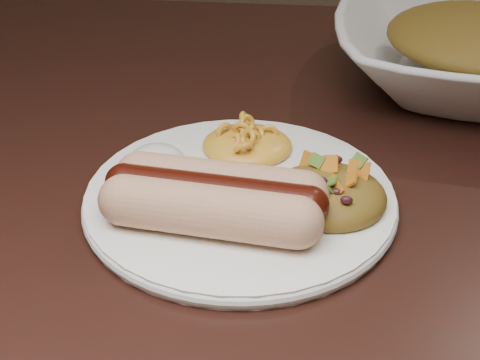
# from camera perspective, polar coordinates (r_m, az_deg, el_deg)

# --- Properties ---
(table) EXTENTS (1.60, 0.90, 0.75)m
(table) POSITION_cam_1_polar(r_m,az_deg,el_deg) (0.64, -6.65, -5.76)
(table) COLOR black
(table) RESTS_ON floor
(plate) EXTENTS (0.32, 0.32, 0.01)m
(plate) POSITION_cam_1_polar(r_m,az_deg,el_deg) (0.53, 0.00, -1.50)
(plate) COLOR white
(plate) RESTS_ON table
(hotdog) EXTENTS (0.14, 0.08, 0.04)m
(hotdog) POSITION_cam_1_polar(r_m,az_deg,el_deg) (0.48, -2.20, -1.44)
(hotdog) COLOR #E8B98B
(hotdog) RESTS_ON plate
(mac_and_cheese) EXTENTS (0.09, 0.09, 0.03)m
(mac_and_cheese) POSITION_cam_1_polar(r_m,az_deg,el_deg) (0.57, 0.63, 3.91)
(mac_and_cheese) COLOR #F3A137
(mac_and_cheese) RESTS_ON plate
(sour_cream) EXTENTS (0.05, 0.05, 0.03)m
(sour_cream) POSITION_cam_1_polar(r_m,az_deg,el_deg) (0.54, -7.20, 1.96)
(sour_cream) COLOR white
(sour_cream) RESTS_ON plate
(taco_salad) EXTENTS (0.09, 0.08, 0.04)m
(taco_salad) POSITION_cam_1_polar(r_m,az_deg,el_deg) (0.50, 7.62, -0.53)
(taco_salad) COLOR #A53919
(taco_salad) RESTS_ON plate
(serving_bowl) EXTENTS (0.32, 0.32, 0.07)m
(serving_bowl) POSITION_cam_1_polar(r_m,az_deg,el_deg) (0.75, 19.67, 10.07)
(serving_bowl) COLOR silver
(serving_bowl) RESTS_ON table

